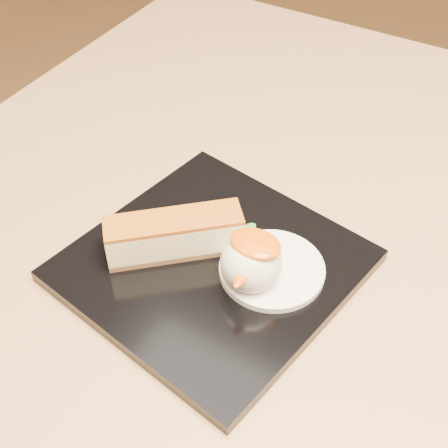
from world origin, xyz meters
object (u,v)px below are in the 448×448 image
Objects in this scene: cheesecake at (174,235)px; dessert_plate at (213,266)px; ice_cream_scoop at (251,262)px; table at (294,326)px.

dessert_plate is at bearing -33.52° from cheesecake.
cheesecake is (-0.04, -0.01, 0.02)m from dessert_plate.
ice_cream_scoop reaches higher than dessert_plate.
ice_cream_scoop is (0.08, 0.00, 0.01)m from cheesecake.
ice_cream_scoop is at bearing -7.13° from dessert_plate.
dessert_plate is (-0.05, -0.09, 0.16)m from table.
table is 0.23m from cheesecake.
table is at bearing 61.36° from dessert_plate.
table is at bearing 84.36° from ice_cream_scoop.
ice_cream_scoop is (-0.01, -0.10, 0.19)m from table.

